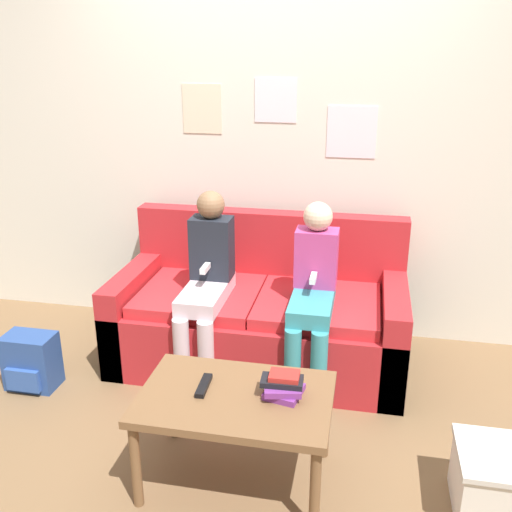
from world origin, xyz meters
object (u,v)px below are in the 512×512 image
(person_left, at_px, (206,278))
(tv_remote, at_px, (204,386))
(storage_box, at_px, (496,483))
(person_right, at_px, (313,289))
(backpack, at_px, (31,362))
(couch, at_px, (261,317))
(coffee_table, at_px, (236,405))

(person_left, bearing_deg, tv_remote, -75.00)
(tv_remote, distance_m, storage_box, 1.29)
(person_right, height_order, backpack, person_right)
(couch, xyz_separation_m, tv_remote, (-0.05, -1.07, 0.17))
(couch, bearing_deg, person_right, -31.54)
(person_left, relative_size, backpack, 3.34)
(couch, relative_size, coffee_table, 2.09)
(couch, height_order, coffee_table, couch)
(coffee_table, relative_size, person_right, 0.79)
(storage_box, bearing_deg, person_left, 149.73)
(couch, distance_m, person_left, 0.47)
(coffee_table, bearing_deg, person_left, 113.15)
(person_right, bearing_deg, storage_box, -44.83)
(person_right, height_order, tv_remote, person_right)
(couch, xyz_separation_m, backpack, (-1.23, -0.58, -0.13))
(tv_remote, distance_m, backpack, 1.31)
(coffee_table, bearing_deg, backpack, 159.03)
(person_left, bearing_deg, couch, 36.01)
(couch, xyz_separation_m, person_left, (-0.28, -0.20, 0.32))
(couch, height_order, storage_box, couch)
(tv_remote, bearing_deg, person_right, 63.40)
(coffee_table, xyz_separation_m, tv_remote, (-0.15, 0.03, 0.06))
(coffee_table, distance_m, backpack, 1.44)
(person_right, relative_size, tv_remote, 6.14)
(tv_remote, relative_size, backpack, 0.53)
(person_right, xyz_separation_m, tv_remote, (-0.39, -0.86, -0.13))
(person_right, height_order, storage_box, person_right)
(person_right, relative_size, backpack, 3.24)
(coffee_table, distance_m, tv_remote, 0.16)
(tv_remote, xyz_separation_m, storage_box, (1.26, -0.01, -0.31))
(coffee_table, xyz_separation_m, storage_box, (1.11, 0.02, -0.24))
(person_left, bearing_deg, backpack, -158.20)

